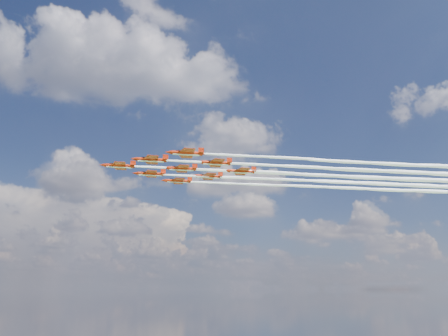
{
  "coord_description": "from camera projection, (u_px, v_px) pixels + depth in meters",
  "views": [
    {
      "loc": [
        3.69,
        -124.71,
        44.37
      ],
      "look_at": [
        18.61,
        0.68,
        79.62
      ],
      "focal_mm": 35.0,
      "sensor_mm": 36.0,
      "label": 1
    }
  ],
  "objects": [
    {
      "name": "jet_row3_starb",
      "position": [
        375.0,
        189.0,
        153.31
      ],
      "size": [
        145.12,
        12.77,
        2.51
      ],
      "rotation": [
        0.0,
        0.0,
        0.05
      ],
      "color": "#B7240A"
    },
    {
      "name": "jet_row4_port",
      "position": [
        440.0,
        174.0,
        133.04
      ],
      "size": [
        145.12,
        12.77,
        2.51
      ],
      "rotation": [
        0.0,
        0.0,
        0.05
      ],
      "color": "#B7240A"
    },
    {
      "name": "jet_row3_centre",
      "position": [
        399.0,
        179.0,
        138.81
      ],
      "size": [
        145.12,
        12.77,
        2.51
      ],
      "rotation": [
        0.0,
        0.0,
        0.05
      ],
      "color": "#B7240A"
    },
    {
      "name": "jet_row2_starb",
      "position": [
        362.0,
        183.0,
        144.58
      ],
      "size": [
        145.12,
        12.77,
        2.51
      ],
      "rotation": [
        0.0,
        0.0,
        0.05
      ],
      "color": "#B7240A"
    },
    {
      "name": "jet_row2_port",
      "position": [
        386.0,
        171.0,
        130.09
      ],
      "size": [
        145.12,
        12.77,
        2.51
      ],
      "rotation": [
        0.0,
        0.0,
        0.05
      ],
      "color": "#B7240A"
    },
    {
      "name": "jet_lead",
      "position": [
        347.0,
        176.0,
        135.86
      ],
      "size": [
        145.12,
        12.77,
        2.51
      ],
      "rotation": [
        0.0,
        0.0,
        0.05
      ],
      "color": "#B7240A"
    },
    {
      "name": "jet_row3_port",
      "position": [
        429.0,
        166.0,
        124.32
      ],
      "size": [
        145.12,
        12.77,
        2.51
      ],
      "rotation": [
        0.0,
        0.0,
        0.05
      ],
      "color": "#B7240A"
    },
    {
      "name": "jet_row4_starb",
      "position": [
        411.0,
        185.0,
        147.54
      ],
      "size": [
        145.12,
        12.77,
        2.51
      ],
      "rotation": [
        0.0,
        0.0,
        0.05
      ],
      "color": "#B7240A"
    }
  ]
}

